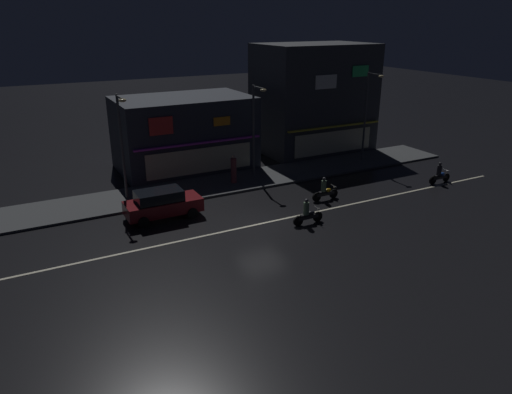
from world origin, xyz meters
The scene contains 14 objects.
ground_plane centered at (0.00, 0.00, 0.00)m, with size 140.00×140.00×0.00m, color black.
lane_divider_stripe centered at (0.00, 0.00, 0.01)m, with size 36.81×0.16×0.01m, color beige.
sidewalk_far centered at (0.00, 7.11, 0.07)m, with size 38.74×4.07×0.14m, color #424447.
storefront_left_block centered at (0.00, 12.24, 2.68)m, with size 9.83×6.36×5.37m.
storefront_center_block centered at (11.62, 12.25, 4.42)m, with size 9.30×6.37×8.85m.
streetlamp_west centered at (-5.74, 7.04, 4.01)m, with size 0.44×1.64×6.48m.
streetlamp_mid centered at (3.60, 7.62, 3.95)m, with size 0.44×1.64×6.37m.
streetlamp_east centered at (13.09, 7.00, 4.18)m, with size 0.44×1.64×6.82m.
pedestrian_on_sidewalk centered at (1.51, 6.80, 1.04)m, with size 0.39×0.39×1.95m.
parked_car_near_kerb centered at (-4.60, 3.44, 0.87)m, with size 4.30×1.98×1.67m.
motorcycle_lead centered at (2.22, -1.22, 0.63)m, with size 1.90×0.60×1.52m.
motorcycle_following centered at (5.27, 1.40, 0.63)m, with size 1.90×0.60×1.52m.
motorcycle_opposite_lane centered at (14.25, 0.39, 0.63)m, with size 1.90×0.60×1.52m.
traffic_cone centered at (-5.32, 3.87, 0.28)m, with size 0.36×0.36×0.55m, color orange.
Camera 1 is at (-11.70, -21.45, 10.78)m, focal length 33.48 mm.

